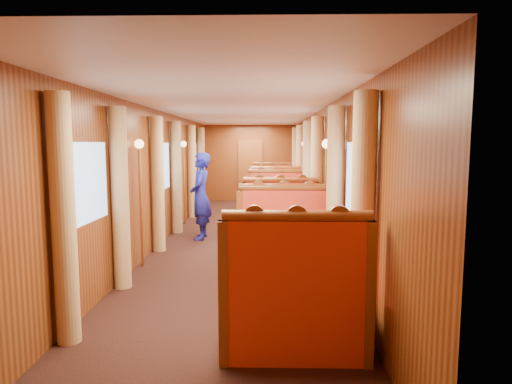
{
  "coord_description": "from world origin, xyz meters",
  "views": [
    {
      "loc": [
        0.49,
        -8.14,
        1.88
      ],
      "look_at": [
        0.33,
        -0.78,
        1.05
      ],
      "focal_mm": 30.0,
      "sensor_mm": 36.0,
      "label": 1
    }
  ],
  "objects_px": {
    "banquette_near_fwd": "(295,310)",
    "banquette_far_fwd": "(275,202)",
    "table_mid": "(278,222)",
    "fruit_plate": "(317,248)",
    "banquette_mid_fwd": "(280,230)",
    "teapot_right": "(286,243)",
    "table_far": "(274,199)",
    "rose_vase_far": "(274,179)",
    "table_near": "(288,279)",
    "banquette_far_aft": "(274,193)",
    "rose_vase_mid": "(279,194)",
    "banquette_near_aft": "(284,252)",
    "passenger": "(277,198)",
    "steward": "(201,196)",
    "teapot_left": "(274,242)",
    "banquette_mid_aft": "(277,211)",
    "tea_tray": "(278,246)",
    "teapot_back": "(281,240)"
  },
  "relations": [
    {
      "from": "banquette_far_aft",
      "to": "table_mid",
      "type": "bearing_deg",
      "value": -90.0
    },
    {
      "from": "tea_tray",
      "to": "banquette_mid_fwd",
      "type": "bearing_deg",
      "value": 87.27
    },
    {
      "from": "table_mid",
      "to": "teapot_left",
      "type": "xyz_separation_m",
      "value": [
        -0.17,
        -3.6,
        0.44
      ]
    },
    {
      "from": "teapot_right",
      "to": "steward",
      "type": "relative_size",
      "value": 0.1
    },
    {
      "from": "table_far",
      "to": "rose_vase_far",
      "type": "xyz_separation_m",
      "value": [
        -0.01,
        0.0,
        0.55
      ]
    },
    {
      "from": "banquette_near_aft",
      "to": "teapot_back",
      "type": "xyz_separation_m",
      "value": [
        -0.09,
        -0.99,
        0.39
      ]
    },
    {
      "from": "banquette_far_fwd",
      "to": "rose_vase_mid",
      "type": "xyz_separation_m",
      "value": [
        0.01,
        -2.48,
        0.5
      ]
    },
    {
      "from": "banquette_mid_fwd",
      "to": "table_far",
      "type": "relative_size",
      "value": 1.28
    },
    {
      "from": "banquette_far_aft",
      "to": "rose_vase_mid",
      "type": "relative_size",
      "value": 3.72
    },
    {
      "from": "teapot_left",
      "to": "rose_vase_mid",
      "type": "distance_m",
      "value": 3.61
    },
    {
      "from": "banquette_mid_fwd",
      "to": "teapot_left",
      "type": "xyz_separation_m",
      "value": [
        -0.17,
        -2.59,
        0.39
      ]
    },
    {
      "from": "banquette_near_fwd",
      "to": "teapot_right",
      "type": "xyz_separation_m",
      "value": [
        -0.04,
        0.9,
        0.39
      ]
    },
    {
      "from": "banquette_mid_aft",
      "to": "steward",
      "type": "bearing_deg",
      "value": -151.79
    },
    {
      "from": "banquette_mid_fwd",
      "to": "teapot_right",
      "type": "bearing_deg",
      "value": -90.81
    },
    {
      "from": "banquette_mid_aft",
      "to": "teapot_right",
      "type": "bearing_deg",
      "value": -90.46
    },
    {
      "from": "teapot_back",
      "to": "banquette_far_aft",
      "type": "bearing_deg",
      "value": 82.09
    },
    {
      "from": "banquette_near_fwd",
      "to": "teapot_right",
      "type": "bearing_deg",
      "value": 92.33
    },
    {
      "from": "table_mid",
      "to": "tea_tray",
      "type": "bearing_deg",
      "value": -91.95
    },
    {
      "from": "banquette_far_aft",
      "to": "banquette_far_fwd",
      "type": "bearing_deg",
      "value": -90.0
    },
    {
      "from": "tea_tray",
      "to": "banquette_near_aft",
      "type": "bearing_deg",
      "value": 83.45
    },
    {
      "from": "table_far",
      "to": "banquette_near_aft",
      "type": "bearing_deg",
      "value": -90.0
    },
    {
      "from": "banquette_near_fwd",
      "to": "steward",
      "type": "relative_size",
      "value": 0.78
    },
    {
      "from": "banquette_near_fwd",
      "to": "banquette_far_aft",
      "type": "relative_size",
      "value": 1.0
    },
    {
      "from": "banquette_near_fwd",
      "to": "fruit_plate",
      "type": "bearing_deg",
      "value": 70.91
    },
    {
      "from": "teapot_left",
      "to": "rose_vase_far",
      "type": "height_order",
      "value": "rose_vase_far"
    },
    {
      "from": "banquette_far_fwd",
      "to": "teapot_left",
      "type": "xyz_separation_m",
      "value": [
        -0.17,
        -6.09,
        0.39
      ]
    },
    {
      "from": "banquette_far_aft",
      "to": "teapot_right",
      "type": "distance_m",
      "value": 8.14
    },
    {
      "from": "banquette_mid_fwd",
      "to": "fruit_plate",
      "type": "relative_size",
      "value": 5.74
    },
    {
      "from": "table_mid",
      "to": "steward",
      "type": "bearing_deg",
      "value": 172.85
    },
    {
      "from": "banquette_far_aft",
      "to": "rose_vase_far",
      "type": "relative_size",
      "value": 3.72
    },
    {
      "from": "table_mid",
      "to": "banquette_mid_fwd",
      "type": "distance_m",
      "value": 1.02
    },
    {
      "from": "banquette_mid_fwd",
      "to": "banquette_mid_aft",
      "type": "bearing_deg",
      "value": 90.0
    },
    {
      "from": "rose_vase_mid",
      "to": "steward",
      "type": "bearing_deg",
      "value": 173.2
    },
    {
      "from": "teapot_left",
      "to": "teapot_right",
      "type": "bearing_deg",
      "value": -19.17
    },
    {
      "from": "banquette_near_fwd",
      "to": "fruit_plate",
      "type": "distance_m",
      "value": 0.98
    },
    {
      "from": "banquette_near_fwd",
      "to": "banquette_far_fwd",
      "type": "distance_m",
      "value": 7.0
    },
    {
      "from": "table_far",
      "to": "passenger",
      "type": "relative_size",
      "value": 1.38
    },
    {
      "from": "passenger",
      "to": "banquette_far_aft",
      "type": "bearing_deg",
      "value": 90.0
    },
    {
      "from": "table_near",
      "to": "table_far",
      "type": "xyz_separation_m",
      "value": [
        0.0,
        7.0,
        0.0
      ]
    },
    {
      "from": "banquette_mid_fwd",
      "to": "teapot_back",
      "type": "height_order",
      "value": "banquette_mid_fwd"
    },
    {
      "from": "table_near",
      "to": "teapot_back",
      "type": "xyz_separation_m",
      "value": [
        -0.09,
        0.03,
        0.44
      ]
    },
    {
      "from": "banquette_near_fwd",
      "to": "teapot_left",
      "type": "bearing_deg",
      "value": 100.43
    },
    {
      "from": "table_near",
      "to": "fruit_plate",
      "type": "xyz_separation_m",
      "value": [
        0.3,
        -0.15,
        0.39
      ]
    },
    {
      "from": "tea_tray",
      "to": "passenger",
      "type": "relative_size",
      "value": 0.45
    },
    {
      "from": "table_mid",
      "to": "teapot_left",
      "type": "distance_m",
      "value": 3.63
    },
    {
      "from": "table_far",
      "to": "teapot_right",
      "type": "bearing_deg",
      "value": -90.3
    },
    {
      "from": "table_near",
      "to": "teapot_right",
      "type": "distance_m",
      "value": 0.46
    },
    {
      "from": "table_mid",
      "to": "fruit_plate",
      "type": "xyz_separation_m",
      "value": [
        0.3,
        -3.65,
        0.39
      ]
    },
    {
      "from": "table_far",
      "to": "tea_tray",
      "type": "bearing_deg",
      "value": -90.98
    },
    {
      "from": "banquette_near_aft",
      "to": "passenger",
      "type": "distance_m",
      "value": 3.31
    }
  ]
}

